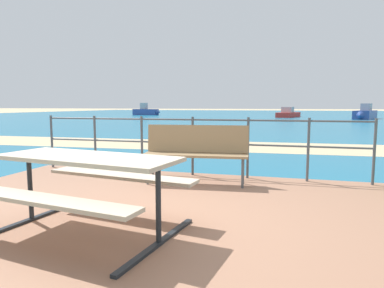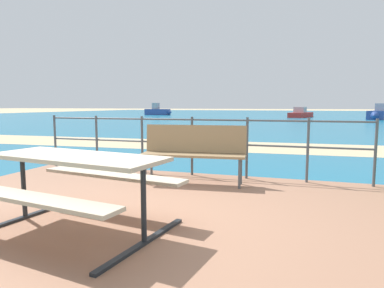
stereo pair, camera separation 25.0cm
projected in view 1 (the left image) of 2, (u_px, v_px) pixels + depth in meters
The scene contains 10 objects.
ground_plane at pixel (137, 223), 3.80m from camera, with size 240.00×240.00×0.00m, color tan.
patio_paving at pixel (136, 220), 3.80m from camera, with size 6.40×5.20×0.06m, color #996B51.
sea_water at pixel (271, 116), 42.15m from camera, with size 90.00×90.00×0.01m, color #196B8E.
beach_strip at pixel (232, 146), 10.83m from camera, with size 54.00×2.82×0.01m, color tan.
picnic_table at pixel (87, 174), 3.30m from camera, with size 2.02×1.60×0.76m.
park_bench at pixel (196, 148), 5.42m from camera, with size 1.69×0.56×0.93m.
railing_fence at pixel (193, 139), 6.04m from camera, with size 5.94×0.04×1.05m.
boat_near at pixel (365, 114), 32.37m from camera, with size 3.00×5.12×1.48m.
boat_mid at pixel (288, 114), 37.37m from camera, with size 2.73×5.18×1.13m.
boat_far at pixel (146, 111), 45.41m from camera, with size 3.98×1.55×1.63m.
Camera 1 is at (1.57, -3.38, 1.31)m, focal length 31.62 mm.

